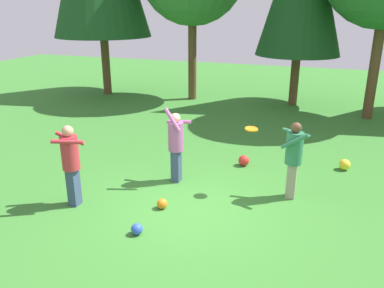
{
  "coord_description": "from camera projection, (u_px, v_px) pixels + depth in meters",
  "views": [
    {
      "loc": [
        2.39,
        -6.5,
        3.83
      ],
      "look_at": [
        -0.2,
        0.84,
        1.05
      ],
      "focal_mm": 36.72,
      "sensor_mm": 36.0,
      "label": 1
    }
  ],
  "objects": [
    {
      "name": "person_bystander",
      "position": [
        71.0,
        159.0,
        7.62
      ],
      "size": [
        0.73,
        0.69,
        1.67
      ],
      "rotation": [
        0.0,
        0.0,
        0.5
      ],
      "color": "#38476B",
      "rests_on": "ground_plane"
    },
    {
      "name": "ball_red",
      "position": [
        244.0,
        160.0,
        9.82
      ],
      "size": [
        0.27,
        0.27,
        0.27
      ],
      "primitive_type": "sphere",
      "color": "red",
      "rests_on": "ground_plane"
    },
    {
      "name": "ball_orange",
      "position": [
        162.0,
        204.0,
        7.76
      ],
      "size": [
        0.21,
        0.21,
        0.21
      ],
      "primitive_type": "sphere",
      "color": "orange",
      "rests_on": "ground_plane"
    },
    {
      "name": "ball_yellow",
      "position": [
        345.0,
        165.0,
        9.57
      ],
      "size": [
        0.27,
        0.27,
        0.27
      ],
      "primitive_type": "sphere",
      "color": "yellow",
      "rests_on": "ground_plane"
    },
    {
      "name": "frisbee",
      "position": [
        251.0,
        129.0,
        8.04
      ],
      "size": [
        0.38,
        0.38,
        0.05
      ],
      "color": "orange"
    },
    {
      "name": "ground_plane",
      "position": [
        188.0,
        208.0,
        7.81
      ],
      "size": [
        40.0,
        40.0,
        0.0
      ],
      "primitive_type": "plane",
      "color": "#387A2D"
    },
    {
      "name": "person_thrower",
      "position": [
        176.0,
        142.0,
        8.69
      ],
      "size": [
        0.56,
        0.49,
        1.77
      ],
      "rotation": [
        0.0,
        0.0,
        0.02
      ],
      "color": "#38476B",
      "rests_on": "ground_plane"
    },
    {
      "name": "ball_blue",
      "position": [
        137.0,
        229.0,
        6.88
      ],
      "size": [
        0.21,
        0.21,
        0.21
      ],
      "primitive_type": "sphere",
      "color": "blue",
      "rests_on": "ground_plane"
    },
    {
      "name": "person_catcher",
      "position": [
        294.0,
        154.0,
        7.93
      ],
      "size": [
        0.57,
        0.49,
        1.63
      ],
      "rotation": [
        0.0,
        0.0,
        -3.11
      ],
      "color": "gray",
      "rests_on": "ground_plane"
    }
  ]
}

